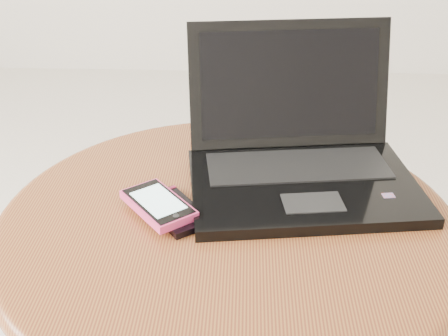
{
  "coord_description": "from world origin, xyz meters",
  "views": [
    {
      "loc": [
        0.01,
        -0.66,
        0.95
      ],
      "look_at": [
        -0.02,
        0.03,
        0.56
      ],
      "focal_mm": 47.02,
      "sensor_mm": 36.0,
      "label": 1
    }
  ],
  "objects": [
    {
      "name": "phone_pink",
      "position": [
        -0.1,
        0.0,
        0.52
      ],
      "size": [
        0.12,
        0.12,
        0.01
      ],
      "color": "#DE3772",
      "rests_on": "phone_black"
    },
    {
      "name": "phone_black",
      "position": [
        -0.08,
        0.01,
        0.51
      ],
      "size": [
        0.11,
        0.12,
        0.01
      ],
      "color": "black",
      "rests_on": "table"
    },
    {
      "name": "table",
      "position": [
        -0.01,
        0.01,
        0.4
      ],
      "size": [
        0.64,
        0.64,
        0.5
      ],
      "color": "brown",
      "rests_on": "ground"
    },
    {
      "name": "laptop",
      "position": [
        0.09,
        0.11,
        0.54
      ],
      "size": [
        0.35,
        0.32,
        0.21
      ],
      "color": "black",
      "rests_on": "table"
    }
  ]
}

